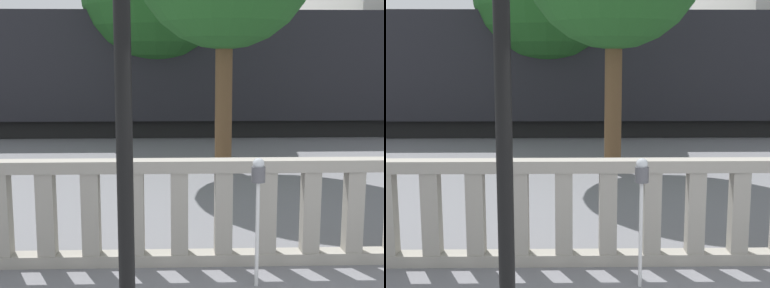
{
  "view_description": "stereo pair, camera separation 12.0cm",
  "coord_description": "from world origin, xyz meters",
  "views": [
    {
      "loc": [
        -1.34,
        -3.24,
        2.38
      ],
      "look_at": [
        -1.1,
        3.76,
        1.27
      ],
      "focal_mm": 50.0,
      "sensor_mm": 36.0,
      "label": 1
    },
    {
      "loc": [
        -1.22,
        -3.25,
        2.38
      ],
      "look_at": [
        -1.1,
        3.76,
        1.27
      ],
      "focal_mm": 50.0,
      "sensor_mm": 36.0,
      "label": 2
    }
  ],
  "objects": [
    {
      "name": "balustrade",
      "position": [
        0.0,
        2.76,
        0.62
      ],
      "size": [
        13.31,
        0.24,
        1.25
      ],
      "color": "gray",
      "rests_on": "ground"
    },
    {
      "name": "parking_meter",
      "position": [
        -0.47,
        2.12,
        1.07
      ],
      "size": [
        0.14,
        0.14,
        1.38
      ],
      "color": "silver",
      "rests_on": "ground"
    },
    {
      "name": "train_near",
      "position": [
        0.5,
        14.04,
        2.0
      ],
      "size": [
        28.69,
        2.65,
        4.43
      ],
      "color": "black",
      "rests_on": "ground"
    }
  ]
}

